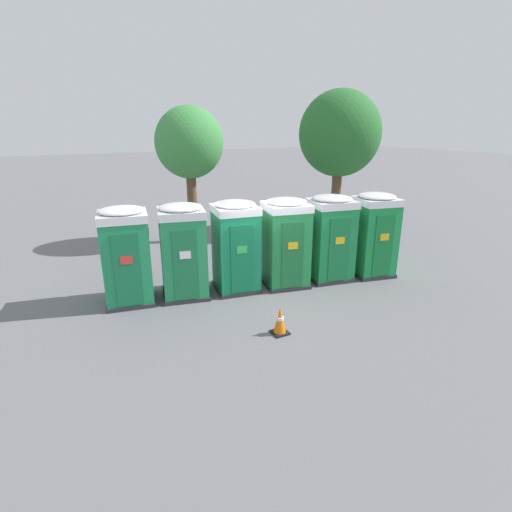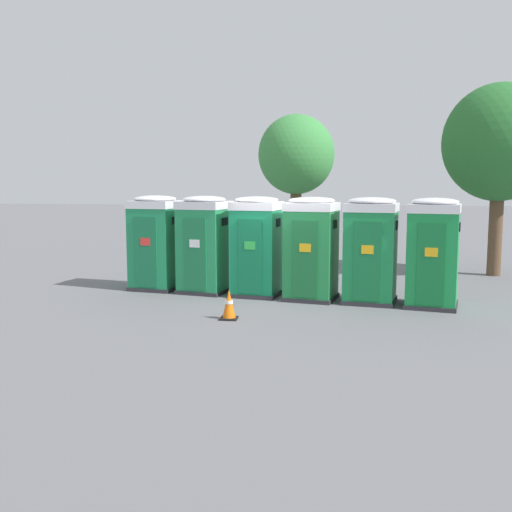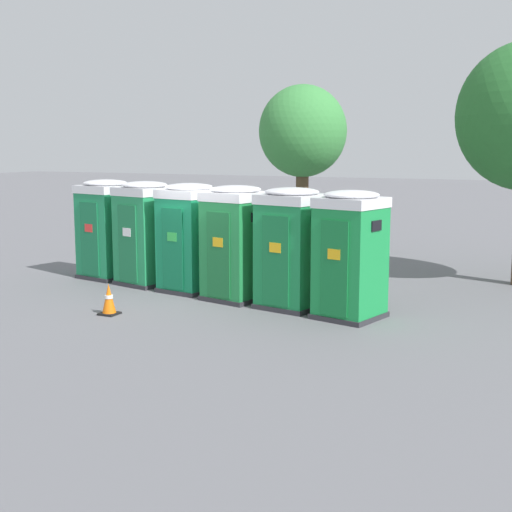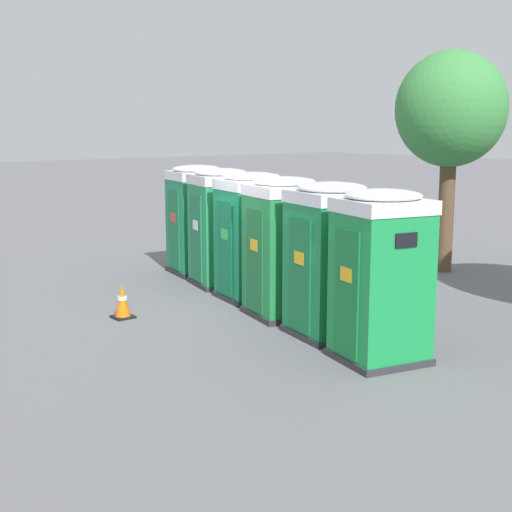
{
  "view_description": "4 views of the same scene",
  "coord_description": "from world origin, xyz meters",
  "views": [
    {
      "loc": [
        -5.22,
        -9.13,
        4.48
      ],
      "look_at": [
        -0.1,
        0.21,
        0.94
      ],
      "focal_mm": 28.0,
      "sensor_mm": 36.0,
      "label": 1
    },
    {
      "loc": [
        1.15,
        -14.7,
        2.9
      ],
      "look_at": [
        -0.68,
        0.32,
        1.02
      ],
      "focal_mm": 42.0,
      "sensor_mm": 36.0,
      "label": 2
    },
    {
      "loc": [
        7.85,
        -13.85,
        3.39
      ],
      "look_at": [
        1.27,
        -0.08,
        1.03
      ],
      "focal_mm": 50.0,
      "sensor_mm": 36.0,
      "label": 3
    },
    {
      "loc": [
        10.36,
        -8.28,
        3.41
      ],
      "look_at": [
        -0.4,
        0.27,
        0.91
      ],
      "focal_mm": 50.0,
      "sensor_mm": 36.0,
      "label": 4
    }
  ],
  "objects": [
    {
      "name": "portapotty_2",
      "position": [
        -0.66,
        0.35,
        1.28
      ],
      "size": [
        1.35,
        1.38,
        2.54
      ],
      "color": "#2D2D33",
      "rests_on": "ground"
    },
    {
      "name": "ground_plane",
      "position": [
        0.0,
        0.0,
        0.0
      ],
      "size": [
        120.0,
        120.0,
        0.0
      ],
      "primitive_type": "plane",
      "color": "slate"
    },
    {
      "name": "traffic_cone",
      "position": [
        -0.92,
        -2.4,
        0.31
      ],
      "size": [
        0.36,
        0.36,
        0.64
      ],
      "color": "black",
      "rests_on": "ground"
    },
    {
      "name": "portapotty_0",
      "position": [
        -3.48,
        0.94,
        1.28
      ],
      "size": [
        1.41,
        1.4,
        2.54
      ],
      "color": "#2D2D33",
      "rests_on": "ground"
    },
    {
      "name": "portapotty_5",
      "position": [
        3.56,
        -0.57,
        1.28
      ],
      "size": [
        1.4,
        1.43,
        2.54
      ],
      "color": "#2D2D33",
      "rests_on": "ground"
    },
    {
      "name": "portapotty_1",
      "position": [
        -2.08,
        0.63,
        1.28
      ],
      "size": [
        1.44,
        1.44,
        2.54
      ],
      "color": "#2D2D33",
      "rests_on": "ground"
    },
    {
      "name": "portapotty_4",
      "position": [
        2.16,
        -0.22,
        1.28
      ],
      "size": [
        1.43,
        1.41,
        2.54
      ],
      "color": "#2D2D33",
      "rests_on": "ground"
    },
    {
      "name": "portapotty_3",
      "position": [
        0.74,
        -0.0,
        1.28
      ],
      "size": [
        1.44,
        1.43,
        2.54
      ],
      "color": "#2D2D33",
      "rests_on": "ground"
    },
    {
      "name": "street_tree_1",
      "position": [
        0.04,
        5.66,
        3.76
      ],
      "size": [
        2.56,
        2.56,
        5.15
      ],
      "color": "brown",
      "rests_on": "ground"
    }
  ]
}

